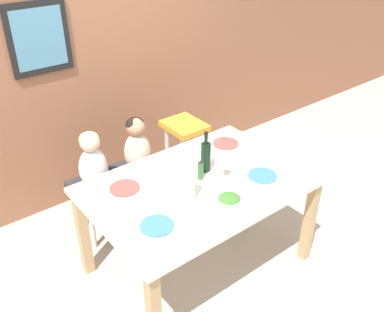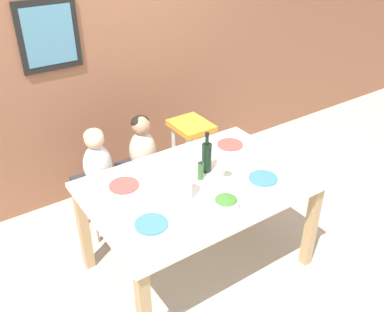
% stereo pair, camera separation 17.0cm
% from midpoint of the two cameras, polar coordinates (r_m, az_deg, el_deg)
% --- Properties ---
extents(ground_plane, '(14.00, 14.00, 0.00)m').
position_cam_midpoint_polar(ground_plane, '(3.45, -0.63, -14.12)').
color(ground_plane, '#BCB2A3').
extents(wall_back, '(10.00, 0.09, 2.70)m').
position_cam_midpoint_polar(wall_back, '(3.83, -14.25, 13.44)').
color(wall_back, '#8E5B42').
rests_on(wall_back, ground_plane).
extents(dining_table, '(1.53, 1.04, 0.76)m').
position_cam_midpoint_polar(dining_table, '(3.02, -0.70, -5.12)').
color(dining_table, white).
rests_on(dining_table, ground_plane).
extents(chair_far_left, '(0.36, 0.44, 0.47)m').
position_cam_midpoint_polar(chair_far_left, '(3.59, -13.89, -4.94)').
color(chair_far_left, silver).
rests_on(chair_far_left, ground_plane).
extents(chair_far_center, '(0.36, 0.44, 0.47)m').
position_cam_midpoint_polar(chair_far_center, '(3.73, -8.32, -2.77)').
color(chair_far_center, silver).
rests_on(chair_far_center, ground_plane).
extents(chair_right_highchair, '(0.31, 0.37, 0.76)m').
position_cam_midpoint_polar(chair_right_highchair, '(3.85, -2.26, 2.05)').
color(chair_right_highchair, silver).
rests_on(chair_right_highchair, ground_plane).
extents(person_child_left, '(0.23, 0.20, 0.48)m').
position_cam_midpoint_polar(person_child_left, '(3.41, -14.56, -0.59)').
color(person_child_left, silver).
rests_on(person_child_left, chair_far_left).
extents(person_child_center, '(0.23, 0.20, 0.48)m').
position_cam_midpoint_polar(person_child_center, '(3.56, -8.71, 1.50)').
color(person_child_center, beige).
rests_on(person_child_center, chair_far_center).
extents(wine_bottle, '(0.07, 0.07, 0.31)m').
position_cam_midpoint_polar(wine_bottle, '(3.03, 0.23, -0.02)').
color(wine_bottle, black).
rests_on(wine_bottle, dining_table).
extents(paper_towel_roll, '(0.12, 0.12, 0.24)m').
position_cam_midpoint_polar(paper_towel_roll, '(2.74, -2.62, -3.76)').
color(paper_towel_roll, white).
rests_on(paper_towel_roll, dining_table).
extents(wine_glass_near, '(0.07, 0.07, 0.17)m').
position_cam_midpoint_polar(wine_glass_near, '(2.96, 2.64, -0.98)').
color(wine_glass_near, white).
rests_on(wine_glass_near, dining_table).
extents(salad_bowl_large, '(0.17, 0.17, 0.08)m').
position_cam_midpoint_polar(salad_bowl_large, '(2.73, 3.22, -6.02)').
color(salad_bowl_large, white).
rests_on(salad_bowl_large, dining_table).
extents(dinner_plate_front_left, '(0.21, 0.21, 0.01)m').
position_cam_midpoint_polar(dinner_plate_front_left, '(2.61, -6.58, -9.25)').
color(dinner_plate_front_left, teal).
rests_on(dinner_plate_front_left, dining_table).
extents(dinner_plate_back_left, '(0.21, 0.21, 0.01)m').
position_cam_midpoint_polar(dinner_plate_back_left, '(2.95, -10.62, -4.25)').
color(dinner_plate_back_left, '#D14C47').
rests_on(dinner_plate_back_left, dining_table).
extents(dinner_plate_back_right, '(0.21, 0.21, 0.01)m').
position_cam_midpoint_polar(dinner_plate_back_right, '(3.43, 3.12, 1.67)').
color(dinner_plate_back_right, '#D14C47').
rests_on(dinner_plate_back_right, dining_table).
extents(dinner_plate_front_right, '(0.21, 0.21, 0.01)m').
position_cam_midpoint_polar(dinner_plate_front_right, '(3.06, 7.80, -2.62)').
color(dinner_plate_front_right, teal).
rests_on(dinner_plate_front_right, dining_table).
extents(condiment_bottle_hot_sauce, '(0.04, 0.04, 0.15)m').
position_cam_midpoint_polar(condiment_bottle_hot_sauce, '(2.97, -0.51, -1.90)').
color(condiment_bottle_hot_sauce, '#336633').
rests_on(condiment_bottle_hot_sauce, dining_table).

